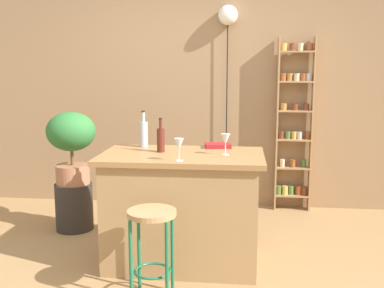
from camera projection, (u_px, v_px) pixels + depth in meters
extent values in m
plane|color=#A37A4C|center=(177.00, 278.00, 3.41)|extent=(12.00, 12.00, 0.00)
cube|color=#997551|center=(201.00, 81.00, 5.09)|extent=(6.40, 0.10, 2.80)
cube|color=#A87F51|center=(182.00, 211.00, 3.64)|extent=(1.16, 0.69, 0.85)
cube|color=#9E7042|center=(182.00, 156.00, 3.56)|extent=(1.27, 0.75, 0.04)
cylinder|color=#196642|center=(131.00, 264.00, 2.97)|extent=(0.02, 0.02, 0.59)
cylinder|color=#196642|center=(167.00, 266.00, 2.94)|extent=(0.02, 0.02, 0.59)
cylinder|color=#196642|center=(139.00, 250.00, 3.20)|extent=(0.02, 0.02, 0.59)
cylinder|color=#196642|center=(172.00, 251.00, 3.17)|extent=(0.02, 0.02, 0.59)
torus|color=#196642|center=(153.00, 271.00, 3.09)|extent=(0.25, 0.25, 0.02)
cylinder|color=tan|center=(152.00, 213.00, 3.02)|extent=(0.33, 0.33, 0.03)
cube|color=#A87F51|center=(277.00, 125.00, 4.95)|extent=(0.02, 0.12, 1.87)
cube|color=#A87F51|center=(312.00, 126.00, 4.91)|extent=(0.02, 0.12, 1.87)
cube|color=#A87F51|center=(292.00, 195.00, 5.06)|extent=(0.35, 0.12, 0.02)
cylinder|color=#4C7033|center=(278.00, 190.00, 5.06)|extent=(0.06, 0.06, 0.10)
cylinder|color=gold|center=(285.00, 190.00, 5.06)|extent=(0.06, 0.06, 0.10)
cylinder|color=#4C7033|center=(291.00, 190.00, 5.06)|extent=(0.06, 0.06, 0.10)
cylinder|color=#994C23|center=(298.00, 190.00, 5.05)|extent=(0.06, 0.06, 0.10)
cylinder|color=brown|center=(304.00, 191.00, 5.03)|extent=(0.06, 0.06, 0.10)
cube|color=#A87F51|center=(293.00, 168.00, 5.01)|extent=(0.35, 0.12, 0.02)
cylinder|color=beige|center=(282.00, 163.00, 5.02)|extent=(0.05, 0.05, 0.08)
cylinder|color=#994C23|center=(293.00, 163.00, 4.99)|extent=(0.05, 0.05, 0.08)
cylinder|color=#4C7033|center=(304.00, 163.00, 5.00)|extent=(0.05, 0.05, 0.08)
cube|color=#A87F51|center=(294.00, 140.00, 4.96)|extent=(0.35, 0.12, 0.02)
cylinder|color=brown|center=(281.00, 135.00, 4.96)|extent=(0.05, 0.05, 0.08)
cylinder|color=#4C7033|center=(288.00, 135.00, 4.96)|extent=(0.05, 0.05, 0.08)
cylinder|color=gold|center=(294.00, 135.00, 4.95)|extent=(0.05, 0.05, 0.08)
cylinder|color=silver|center=(300.00, 135.00, 4.94)|extent=(0.05, 0.05, 0.08)
cylinder|color=#994C23|center=(308.00, 135.00, 4.94)|extent=(0.05, 0.05, 0.08)
cube|color=#A87F51|center=(295.00, 111.00, 4.91)|extent=(0.35, 0.12, 0.02)
cylinder|color=#AD7A38|center=(284.00, 107.00, 4.92)|extent=(0.07, 0.07, 0.07)
cylinder|color=brown|center=(295.00, 107.00, 4.90)|extent=(0.07, 0.07, 0.07)
cylinder|color=brown|center=(306.00, 107.00, 4.88)|extent=(0.07, 0.07, 0.07)
cube|color=#A87F51|center=(296.00, 82.00, 4.85)|extent=(0.35, 0.12, 0.02)
cylinder|color=#994C23|center=(283.00, 77.00, 4.87)|extent=(0.06, 0.06, 0.08)
cylinder|color=#AD7A38|center=(290.00, 77.00, 4.86)|extent=(0.06, 0.06, 0.08)
cylinder|color=beige|center=(297.00, 77.00, 4.84)|extent=(0.06, 0.06, 0.08)
cylinder|color=#994C23|center=(303.00, 77.00, 4.83)|extent=(0.06, 0.06, 0.08)
cylinder|color=silver|center=(309.00, 77.00, 4.83)|extent=(0.06, 0.06, 0.08)
cube|color=#A87F51|center=(297.00, 52.00, 4.80)|extent=(0.35, 0.12, 0.02)
cylinder|color=gold|center=(284.00, 47.00, 4.81)|extent=(0.06, 0.06, 0.08)
cylinder|color=brown|center=(292.00, 47.00, 4.80)|extent=(0.06, 0.06, 0.08)
cylinder|color=beige|center=(300.00, 47.00, 4.79)|extent=(0.06, 0.06, 0.08)
cylinder|color=#994C23|center=(310.00, 47.00, 4.78)|extent=(0.06, 0.06, 0.08)
cylinder|color=#2D2823|center=(74.00, 206.00, 4.42)|extent=(0.36, 0.36, 0.45)
cylinder|color=#A86B4C|center=(73.00, 174.00, 4.37)|extent=(0.32, 0.32, 0.18)
cylinder|color=brown|center=(72.00, 157.00, 4.34)|extent=(0.03, 0.03, 0.16)
ellipsoid|color=#2D7033|center=(71.00, 131.00, 4.30)|extent=(0.47, 0.42, 0.37)
cylinder|color=#B2B2B7|center=(144.00, 134.00, 3.85)|extent=(0.07, 0.07, 0.21)
cylinder|color=#B2B2B7|center=(143.00, 117.00, 3.83)|extent=(0.03, 0.03, 0.08)
cylinder|color=black|center=(143.00, 111.00, 3.82)|extent=(0.03, 0.03, 0.01)
cylinder|color=#5B2319|center=(161.00, 140.00, 3.62)|extent=(0.06, 0.06, 0.19)
cylinder|color=#5B2319|center=(161.00, 124.00, 3.59)|extent=(0.02, 0.02, 0.07)
cylinder|color=black|center=(161.00, 119.00, 3.59)|extent=(0.03, 0.03, 0.01)
cylinder|color=silver|center=(179.00, 161.00, 3.29)|extent=(0.06, 0.06, 0.00)
cylinder|color=silver|center=(179.00, 155.00, 3.28)|extent=(0.01, 0.01, 0.07)
cone|color=silver|center=(179.00, 144.00, 3.27)|extent=(0.07, 0.07, 0.08)
cylinder|color=silver|center=(225.00, 155.00, 3.51)|extent=(0.06, 0.06, 0.00)
cylinder|color=silver|center=(225.00, 150.00, 3.51)|extent=(0.01, 0.01, 0.07)
cone|color=silver|center=(225.00, 139.00, 3.49)|extent=(0.07, 0.07, 0.08)
cube|color=maroon|center=(218.00, 145.00, 3.83)|extent=(0.23, 0.18, 0.03)
cylinder|color=black|center=(227.00, 114.00, 5.01)|extent=(0.01, 0.01, 2.10)
sphere|color=white|center=(228.00, 15.00, 4.84)|extent=(0.21, 0.21, 0.21)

